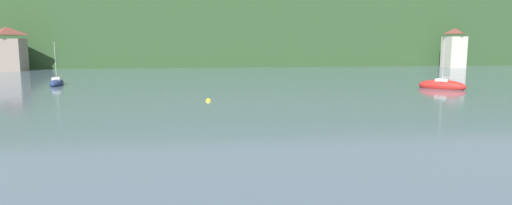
# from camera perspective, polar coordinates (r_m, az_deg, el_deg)

# --- Properties ---
(wooded_hillside) EXTENTS (352.00, 66.17, 38.68)m
(wooded_hillside) POSITION_cam_1_polar(r_m,az_deg,el_deg) (136.52, 0.07, 8.74)
(wooded_hillside) COLOR #2D4C28
(wooded_hillside) RESTS_ON ground_plane
(shore_building_westcentral) EXTENTS (6.16, 4.93, 8.77)m
(shore_building_westcentral) POSITION_cam_1_polar(r_m,az_deg,el_deg) (99.35, -30.21, 6.13)
(shore_building_westcentral) COLOR gray
(shore_building_westcentral) RESTS_ON ground_plane
(shore_building_central) EXTENTS (4.07, 4.52, 8.97)m
(shore_building_central) POSITION_cam_1_polar(r_m,az_deg,el_deg) (108.42, 24.92, 6.57)
(shore_building_central) COLOR beige
(shore_building_central) RESTS_ON ground_plane
(sailboat_far_0) EXTENTS (2.19, 5.20, 5.97)m
(sailboat_far_0) POSITION_cam_1_polar(r_m,az_deg,el_deg) (62.00, -25.08, 2.38)
(sailboat_far_0) COLOR navy
(sailboat_far_0) RESTS_ON ground_plane
(sailboat_far_5) EXTENTS (5.02, 5.14, 6.63)m
(sailboat_far_5) POSITION_cam_1_polar(r_m,az_deg,el_deg) (56.46, 23.58, 2.08)
(sailboat_far_5) COLOR red
(sailboat_far_5) RESTS_ON ground_plane
(mooring_buoy_mid) EXTENTS (0.53, 0.53, 0.53)m
(mooring_buoy_mid) POSITION_cam_1_polar(r_m,az_deg,el_deg) (40.82, -6.37, 0.19)
(mooring_buoy_mid) COLOR yellow
(mooring_buoy_mid) RESTS_ON ground_plane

